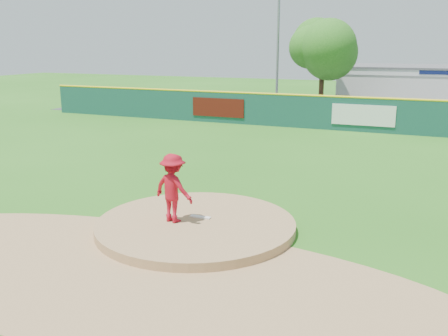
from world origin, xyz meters
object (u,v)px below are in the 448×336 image
at_px(playground_slide, 139,98).
at_px(deciduous_tree, 323,50).
at_px(pool_building_grp, 440,87).
at_px(pitcher, 173,188).
at_px(van, 337,109).
at_px(light_pole_left, 278,30).

distance_m(playground_slide, deciduous_tree, 15.23).
bearing_deg(playground_slide, pool_building_grp, 20.87).
relative_size(pitcher, playground_slide, 0.77).
height_order(van, light_pole_left, light_pole_left).
height_order(pool_building_grp, light_pole_left, light_pole_left).
bearing_deg(deciduous_tree, pitcher, -86.72).
xyz_separation_m(deciduous_tree, light_pole_left, (-4.00, 2.00, 1.50)).
height_order(pitcher, deciduous_tree, deciduous_tree).
bearing_deg(pitcher, light_pole_left, -66.09).
xyz_separation_m(playground_slide, light_pole_left, (10.64, 3.64, 5.36)).
xyz_separation_m(van, light_pole_left, (-5.80, 5.23, 5.25)).
bearing_deg(pitcher, pool_building_grp, -88.89).
distance_m(pitcher, playground_slide, 28.57).
bearing_deg(pool_building_grp, playground_slide, -159.13).
relative_size(van, light_pole_left, 0.51).
relative_size(van, pool_building_grp, 0.37).
bearing_deg(van, deciduous_tree, 40.06).
relative_size(pitcher, van, 0.34).
xyz_separation_m(pitcher, playground_slide, (-16.09, 23.60, -0.51)).
height_order(pool_building_grp, playground_slide, pool_building_grp).
bearing_deg(pitcher, van, -78.33).
relative_size(deciduous_tree, light_pole_left, 0.67).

